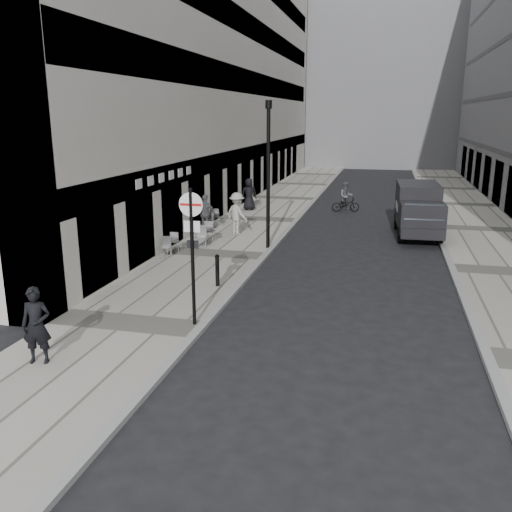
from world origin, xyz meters
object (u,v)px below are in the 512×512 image
at_px(walking_man, 36,325).
at_px(lamppost, 268,167).
at_px(cyclist, 346,200).
at_px(panel_van, 418,207).
at_px(sign_post, 192,239).

height_order(walking_man, lamppost, lamppost).
xyz_separation_m(walking_man, cyclist, (5.04, 21.83, -0.32)).
relative_size(lamppost, cyclist, 3.45).
bearing_deg(lamppost, walking_man, -102.13).
relative_size(walking_man, panel_van, 0.34).
distance_m(walking_man, sign_post, 4.17).
height_order(lamppost, panel_van, lamppost).
bearing_deg(sign_post, walking_man, -132.45).
bearing_deg(cyclist, lamppost, -118.01).
bearing_deg(cyclist, sign_post, -111.40).
xyz_separation_m(sign_post, lamppost, (-0.00, 9.03, 0.98)).
height_order(lamppost, cyclist, lamppost).
height_order(panel_van, cyclist, panel_van).
xyz_separation_m(panel_van, cyclist, (-3.73, 5.69, -0.66)).
relative_size(walking_man, lamppost, 0.30).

